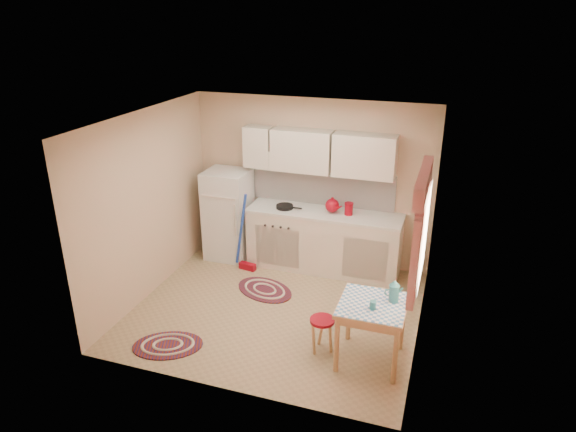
% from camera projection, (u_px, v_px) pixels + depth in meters
% --- Properties ---
extents(room_shell, '(3.64, 3.60, 2.52)m').
position_uv_depth(room_shell, '(294.00, 190.00, 6.30)').
color(room_shell, tan).
rests_on(room_shell, ground).
extents(fridge, '(0.65, 0.60, 1.40)m').
position_uv_depth(fridge, '(228.00, 215.00, 7.93)').
color(fridge, silver).
rests_on(fridge, ground).
extents(broom, '(0.30, 0.16, 1.20)m').
position_uv_depth(broom, '(246.00, 233.00, 7.53)').
color(broom, '#1C3FB1').
rests_on(broom, ground).
extents(base_cabinets, '(2.25, 0.60, 0.88)m').
position_uv_depth(base_cabinets, '(324.00, 242.00, 7.63)').
color(base_cabinets, beige).
rests_on(base_cabinets, ground).
extents(countertop, '(2.27, 0.62, 0.04)m').
position_uv_depth(countertop, '(324.00, 213.00, 7.45)').
color(countertop, silver).
rests_on(countertop, base_cabinets).
extents(frying_pan, '(0.26, 0.26, 0.05)m').
position_uv_depth(frying_pan, '(285.00, 207.00, 7.57)').
color(frying_pan, black).
rests_on(frying_pan, countertop).
extents(red_kettle, '(0.28, 0.27, 0.22)m').
position_uv_depth(red_kettle, '(332.00, 205.00, 7.37)').
color(red_kettle, maroon).
rests_on(red_kettle, countertop).
extents(red_canister, '(0.15, 0.15, 0.16)m').
position_uv_depth(red_canister, '(349.00, 209.00, 7.31)').
color(red_canister, maroon).
rests_on(red_canister, countertop).
extents(table, '(0.72, 0.72, 0.72)m').
position_uv_depth(table, '(371.00, 332.00, 5.64)').
color(table, tan).
rests_on(table, ground).
extents(stool, '(0.35, 0.35, 0.42)m').
position_uv_depth(stool, '(322.00, 335.00, 5.86)').
color(stool, maroon).
rests_on(stool, ground).
extents(coffee_pot, '(0.16, 0.15, 0.27)m').
position_uv_depth(coffee_pot, '(394.00, 291.00, 5.50)').
color(coffee_pot, '#28707B').
rests_on(coffee_pot, table).
extents(mug, '(0.08, 0.08, 0.10)m').
position_uv_depth(mug, '(373.00, 305.00, 5.40)').
color(mug, '#28707B').
rests_on(mug, table).
extents(rug_center, '(1.02, 0.87, 0.02)m').
position_uv_depth(rug_center, '(265.00, 290.00, 7.18)').
color(rug_center, maroon).
rests_on(rug_center, ground).
extents(rug_left, '(0.97, 0.82, 0.02)m').
position_uv_depth(rug_left, '(168.00, 345.00, 6.00)').
color(rug_left, maroon).
rests_on(rug_left, ground).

